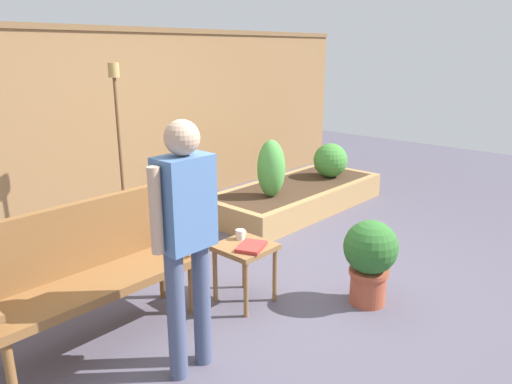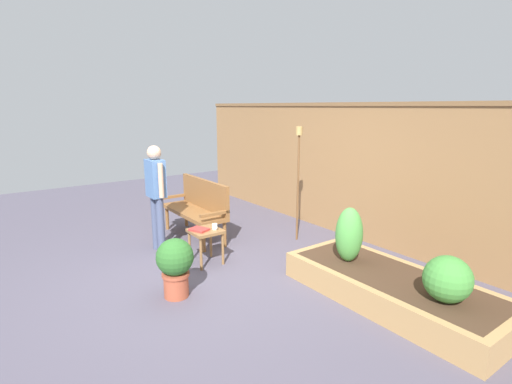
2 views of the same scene
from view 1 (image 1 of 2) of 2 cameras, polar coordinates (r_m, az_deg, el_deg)
The scene contains 12 objects.
ground_plane at distance 4.13m, azimuth 3.31°, elevation -11.33°, with size 14.00×14.00×0.00m, color #514C5B.
fence_back at distance 5.71m, azimuth -17.37°, elevation 7.36°, with size 8.40×0.14×2.16m.
garden_bench at distance 3.47m, azimuth -19.13°, elevation -7.92°, with size 1.44×0.48×0.94m.
side_table at distance 3.78m, azimuth -1.31°, elevation -7.37°, with size 0.40×0.40×0.48m.
cup_on_table at distance 3.84m, azimuth -1.83°, elevation -4.98°, with size 0.11×0.07×0.08m.
book_on_table at distance 3.67m, azimuth -0.55°, elevation -6.43°, with size 0.24×0.18×0.03m, color #B2332D.
potted_boxwood at distance 3.86m, azimuth 13.22°, elevation -7.35°, with size 0.42×0.42×0.68m.
raised_planter_bed at distance 6.08m, azimuth 4.75°, elevation -0.55°, with size 2.40×1.00×0.30m.
shrub_near_bench at distance 5.48m, azimuth 1.79°, elevation 2.77°, with size 0.32×0.32×0.65m.
shrub_far_corner at distance 6.43m, azimuth 8.71°, elevation 3.69°, with size 0.44×0.44×0.44m.
tiki_torch at distance 4.80m, azimuth -15.85°, elevation 7.46°, with size 0.10×0.10×1.80m.
person_by_bench at distance 2.82m, azimuth -8.22°, elevation -4.26°, with size 0.47×0.20×1.56m.
Camera 1 is at (-2.86, -2.28, 1.92)m, focal length 34.13 mm.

